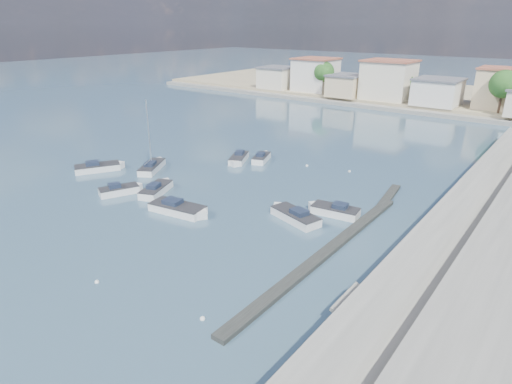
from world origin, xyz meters
TOP-DOWN VIEW (x-y plane):
  - ground at (0.00, 40.00)m, footprint 400.00×400.00m
  - seawall_walkway at (18.50, 13.00)m, footprint 5.00×90.00m
  - breakwater at (6.90, 12.69)m, footprint 2.00×31.02m
  - far_shore_land at (0.00, 92.00)m, footprint 160.00×40.00m
  - far_shore_quay at (0.00, 71.00)m, footprint 160.00×2.50m
  - shore_trees at (8.34, 68.11)m, footprint 74.56×38.32m
  - motorboat_a at (-14.13, 10.45)m, footprint 3.54×5.23m
  - motorboat_b at (-16.98, 7.85)m, footprint 3.15×4.56m
  - motorboat_c at (1.37, 13.76)m, footprint 5.77×3.31m
  - motorboat_d at (3.75, 17.05)m, footprint 5.14×2.47m
  - motorboat_e at (-25.67, 11.02)m, footprint 4.44×5.75m
  - motorboat_f at (-12.05, 26.67)m, footprint 2.94×4.48m
  - motorboat_g at (-14.22, 24.37)m, footprint 3.72×5.12m
  - motorboat_h at (-8.15, 8.24)m, footprint 6.39×3.14m
  - sailboat at (-20.66, 15.24)m, footprint 4.36×5.61m
  - mooring_buoys at (1.92, 13.72)m, footprint 19.15×33.63m

SIDE VIEW (x-z plane):
  - ground at x=0.00m, z-range 0.00..0.00m
  - mooring_buoys at x=1.92m, z-range -0.12..0.22m
  - breakwater at x=6.90m, z-range 0.00..0.35m
  - motorboat_d at x=3.75m, z-range -0.36..1.12m
  - motorboat_b at x=-16.98m, z-range -0.36..1.12m
  - motorboat_f at x=-12.05m, z-range -0.36..1.12m
  - motorboat_e at x=-25.67m, z-range -0.36..1.12m
  - motorboat_h at x=-8.15m, z-range -0.36..1.12m
  - motorboat_a at x=-14.13m, z-range -0.36..1.12m
  - motorboat_c at x=1.37m, z-range -0.36..1.12m
  - motorboat_g at x=-14.22m, z-range -0.36..1.12m
  - far_shore_quay at x=0.00m, z-range 0.00..0.80m
  - sailboat at x=-20.66m, z-range -4.08..4.92m
  - far_shore_land at x=0.00m, z-range 0.00..1.40m
  - seawall_walkway at x=18.50m, z-range 0.00..1.80m
  - shore_trees at x=8.34m, z-range 2.26..10.18m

